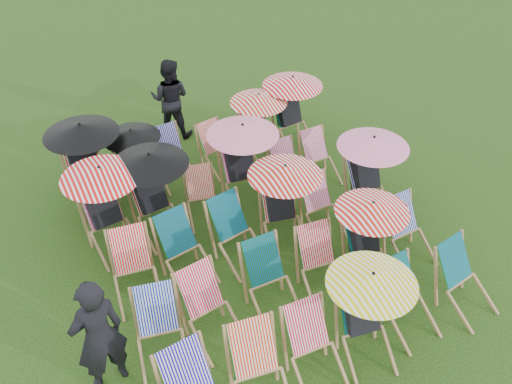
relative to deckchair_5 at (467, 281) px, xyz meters
name	(u,v)px	position (x,y,z in m)	size (l,w,h in m)	color
ground	(258,252)	(-2.07, 2.26, -0.48)	(100.00, 100.00, 0.00)	black
deckchair_1	(261,376)	(-3.21, -0.02, 0.02)	(0.79, 1.01, 1.01)	#9A7448
deckchair_2	(316,350)	(-2.44, -0.01, 0.00)	(0.67, 0.91, 0.96)	#9A7448
deckchair_3	(368,315)	(-1.70, 0.01, 0.22)	(1.13, 1.20, 1.34)	#9A7448
deckchair_4	(409,301)	(-0.94, 0.09, 0.00)	(0.70, 0.92, 0.95)	#9A7448
deckchair_5	(467,281)	(0.00, 0.00, 0.00)	(0.77, 0.97, 0.96)	#9A7448
deckchair_6	(160,334)	(-4.04, 1.11, 0.00)	(0.80, 0.98, 0.95)	#9A7448
deckchair_7	(211,310)	(-3.33, 1.15, 0.01)	(0.77, 0.97, 0.97)	#9A7448
deckchair_8	(272,282)	(-2.39, 1.22, 0.01)	(0.65, 0.90, 0.97)	#9A7448
deckchair_9	(322,265)	(-1.59, 1.19, -0.02)	(0.70, 0.91, 0.92)	#9A7448
deckchair_10	(370,239)	(-0.82, 1.15, 0.19)	(1.06, 1.11, 1.26)	#9A7448
deckchair_11	(410,233)	(-0.04, 1.15, -0.02)	(0.65, 0.88, 0.92)	#9A7448
deckchair_12	(135,271)	(-4.00, 2.29, 0.00)	(0.75, 0.96, 0.96)	#9A7448
deckchair_13	(185,251)	(-3.22, 2.32, 0.00)	(0.78, 0.98, 0.96)	#9A7448
deckchair_14	(238,234)	(-2.38, 2.29, 0.01)	(0.79, 1.00, 0.98)	#9A7448
deckchair_15	(283,203)	(-1.57, 2.37, 0.23)	(1.14, 1.21, 1.35)	#9A7448
deckchair_16	(322,207)	(-0.88, 2.29, -0.05)	(0.58, 0.81, 0.87)	#9A7448
deckchair_17	(371,174)	(0.07, 2.34, 0.25)	(1.16, 1.22, 1.38)	#9A7448
deckchair_18	(106,208)	(-4.02, 3.47, 0.27)	(1.20, 1.29, 1.42)	#9A7448
deckchair_19	(154,193)	(-3.26, 3.47, 0.27)	(1.19, 1.28, 1.42)	#9A7448
deckchair_20	(203,197)	(-2.48, 3.42, -0.07)	(0.69, 0.85, 0.82)	#9A7448
deckchair_21	(243,163)	(-1.67, 3.56, 0.27)	(1.20, 1.26, 1.43)	#9A7448
deckchair_22	(289,169)	(-0.84, 3.42, -0.06)	(0.57, 0.79, 0.85)	#9A7448
deckchair_23	(320,158)	(-0.18, 3.45, -0.05)	(0.58, 0.80, 0.85)	#9A7448
deckchair_24	(86,163)	(-4.00, 4.72, 0.29)	(1.23, 1.29, 1.46)	#9A7448
deckchair_25	(135,160)	(-3.20, 4.67, 0.13)	(0.98, 1.07, 1.16)	#9A7448
deckchair_26	(173,158)	(-2.54, 4.63, -0.02)	(0.65, 0.88, 0.93)	#9A7448
deckchair_27	(218,149)	(-1.67, 4.58, -0.06)	(0.68, 0.85, 0.84)	#9A7448
deckchair_28	(260,125)	(-0.81, 4.60, 0.18)	(1.06, 1.14, 1.25)	#9A7448
deckchair_29	(293,110)	(-0.03, 4.71, 0.24)	(1.15, 1.22, 1.36)	#9A7448
person_left	(99,336)	(-4.76, 1.10, 0.40)	(0.64, 0.42, 1.76)	black
person_rear	(170,98)	(-2.01, 6.06, 0.33)	(0.79, 0.61, 1.62)	black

